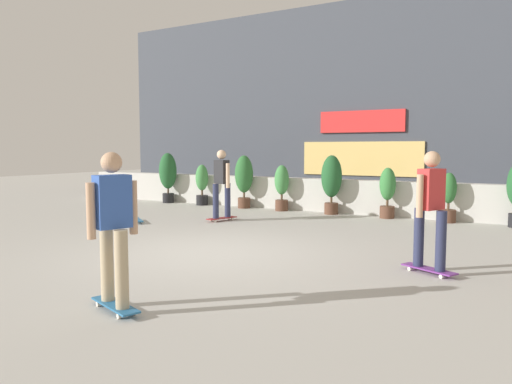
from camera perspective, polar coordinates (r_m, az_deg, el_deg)
name	(u,v)px	position (r m, az deg, el deg)	size (l,w,h in m)	color
ground_plane	(211,253)	(8.32, -5.23, -6.98)	(48.00, 48.00, 0.00)	#B2AFA8
planter_wall	(339,196)	(13.54, 9.59, -0.44)	(18.00, 0.40, 0.90)	beige
building_backdrop	(383,103)	(17.35, 14.43, 9.91)	(20.00, 2.08, 6.50)	#424751
potted_plant_0	(168,174)	(15.98, -10.14, 2.11)	(0.56, 0.56, 1.59)	black
potted_plant_1	(202,183)	(15.16, -6.26, 1.02)	(0.39, 0.39, 1.24)	black
potted_plant_2	(244,177)	(14.31, -1.40, 1.70)	(0.53, 0.53, 1.53)	brown
potted_plant_3	(282,186)	(13.72, 2.99, 0.73)	(0.40, 0.40, 1.27)	brown
potted_plant_4	(332,180)	(13.11, 8.72, 1.40)	(0.54, 0.54, 1.55)	brown
potted_plant_5	(388,191)	(12.66, 14.95, 0.15)	(0.40, 0.40, 1.26)	brown
potted_plant_6	(449,197)	(12.37, 21.34, -0.49)	(0.36, 0.36, 1.17)	brown
skater_far_right	(222,182)	(11.78, -3.99, 1.20)	(0.54, 0.82, 1.70)	maroon
skater_by_wall_left	(113,224)	(5.42, -16.18, -3.54)	(0.82, 0.53, 1.70)	#266699
skater_far_left	(431,206)	(7.17, 19.52, -1.56)	(0.81, 0.53, 1.70)	#72338C
skateboard_near_camera	(136,220)	(11.95, -13.66, -3.12)	(0.76, 0.64, 0.08)	#266699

